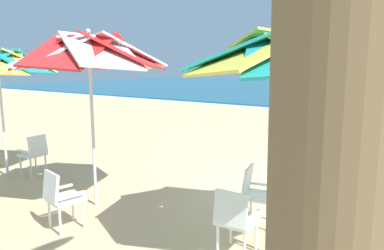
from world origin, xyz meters
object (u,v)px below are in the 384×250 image
Objects in this scene: beach_umbrella_0 at (292,56)px; plastic_chair_4 at (34,152)px; plastic_chair_0 at (235,218)px; cooler_box at (348,236)px; plastic_chair_2 at (256,192)px; plastic_chair_1 at (310,248)px; plastic_chair_3 at (61,196)px; beach_umbrella_1 at (89,54)px; sun_lounger_1 at (320,155)px.

beach_umbrella_0 is 3.18× the size of plastic_chair_4.
beach_umbrella_0 is 3.18× the size of plastic_chair_0.
cooler_box is at bearing 3.94° from plastic_chair_4.
plastic_chair_0 and plastic_chair_2 have the same top height.
plastic_chair_4 is 1.73× the size of cooler_box.
cooler_box is at bearing -2.72° from plastic_chair_2.
beach_umbrella_0 is at bearing -131.29° from cooler_box.
beach_umbrella_0 is 3.18× the size of plastic_chair_2.
plastic_chair_3 is at bearing -170.61° from plastic_chair_1.
plastic_chair_4 is (-2.67, 1.24, 0.00)m from plastic_chair_3.
cooler_box is at bearing 25.52° from plastic_chair_3.
plastic_chair_4 is (-2.37, 0.38, -1.99)m from beach_umbrella_1.
cooler_box is (1.11, 0.92, -0.30)m from plastic_chair_0.
plastic_chair_0 is at bearing -140.58° from cooler_box.
plastic_chair_1 and plastic_chair_2 have the same top height.
plastic_chair_1 reaches higher than sun_lounger_1.
beach_umbrella_1 is 4.49m from cooler_box.
plastic_chair_0 is at bearing 17.49° from plastic_chair_3.
beach_umbrella_1 is 1.30× the size of sun_lounger_1.
plastic_chair_1 is (0.95, -0.20, 0.00)m from plastic_chair_0.
beach_umbrella_1 is 2.19m from plastic_chair_3.
beach_umbrella_1 is (-2.49, -0.86, 1.99)m from plastic_chair_2.
plastic_chair_4 is (-5.56, 0.25, -1.92)m from beach_umbrella_0.
plastic_chair_0 reaches higher than cooler_box.
beach_umbrella_1 reaches higher than plastic_chair_4.
plastic_chair_3 is 2.95m from plastic_chair_4.
plastic_chair_3 is 5.76m from sun_lounger_1.
plastic_chair_1 is 3.36m from plastic_chair_3.
beach_umbrella_0 is 3.61m from plastic_chair_3.
plastic_chair_1 is 1.00× the size of plastic_chair_2.
beach_umbrella_0 is 2.01m from plastic_chair_1.
plastic_chair_1 is 0.30× the size of beach_umbrella_1.
beach_umbrella_1 is at bearing 177.49° from plastic_chair_0.
plastic_chair_3 is 0.39× the size of sun_lounger_1.
cooler_box is (3.48, 1.66, -0.30)m from plastic_chair_3.
sun_lounger_1 is at bearing 92.93° from plastic_chair_0.
plastic_chair_4 is at bearing 173.44° from plastic_chair_1.
plastic_chair_1 reaches higher than cooler_box.
plastic_chair_4 reaches higher than cooler_box.
plastic_chair_1 and plastic_chair_3 have the same top height.
plastic_chair_1 is 1.00× the size of plastic_chair_4.
beach_umbrella_1 is at bearing 109.24° from plastic_chair_3.
beach_umbrella_0 is 5.89m from plastic_chair_4.
beach_umbrella_1 reaches higher than plastic_chair_3.
cooler_box is (3.78, 0.80, -2.29)m from beach_umbrella_1.
beach_umbrella_0 is 3.18× the size of plastic_chair_3.
cooler_box is (0.59, 0.67, -2.21)m from beach_umbrella_0.
beach_umbrella_0 reaches higher than plastic_chair_4.
sun_lounger_1 is at bearing 110.13° from cooler_box.
plastic_chair_1 is 1.16m from cooler_box.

